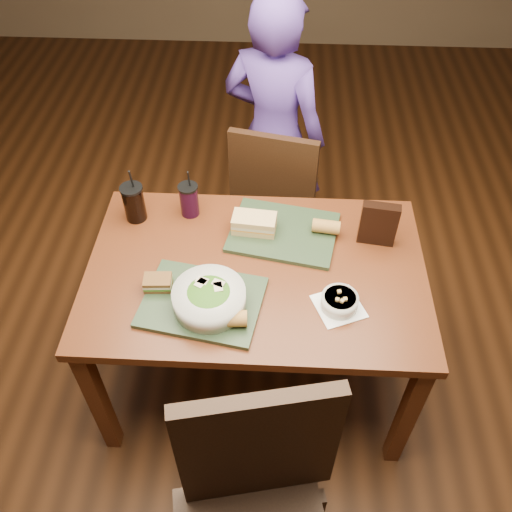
% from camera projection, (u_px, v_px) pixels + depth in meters
% --- Properties ---
extents(ground, '(6.00, 6.00, 0.00)m').
position_uv_depth(ground, '(256.00, 372.00, 2.62)').
color(ground, '#381C0B').
rests_on(ground, ground).
extents(dining_table, '(1.30, 0.85, 0.75)m').
position_uv_depth(dining_table, '(256.00, 284.00, 2.14)').
color(dining_table, '#532510').
rests_on(dining_table, ground).
extents(chair_far, '(0.49, 0.49, 0.95)m').
position_uv_depth(chair_far, '(272.00, 196.00, 2.71)').
color(chair_far, black).
rests_on(chair_far, ground).
extents(diner, '(0.62, 0.52, 1.46)m').
position_uv_depth(diner, '(274.00, 136.00, 2.71)').
color(diner, '#4D3086').
rests_on(diner, ground).
extents(tray_near, '(0.47, 0.39, 0.02)m').
position_uv_depth(tray_near, '(202.00, 302.00, 1.95)').
color(tray_near, '#25341F').
rests_on(tray_near, dining_table).
extents(tray_far, '(0.47, 0.39, 0.02)m').
position_uv_depth(tray_far, '(283.00, 232.00, 2.19)').
color(tray_far, '#25341F').
rests_on(tray_far, dining_table).
extents(salad_bowl, '(0.26, 0.26, 0.09)m').
position_uv_depth(salad_bowl, '(209.00, 297.00, 1.89)').
color(salad_bowl, silver).
rests_on(salad_bowl, tray_near).
extents(soup_bowl, '(0.21, 0.21, 0.07)m').
position_uv_depth(soup_bowl, '(340.00, 302.00, 1.92)').
color(soup_bowl, white).
rests_on(soup_bowl, dining_table).
extents(sandwich_near, '(0.10, 0.07, 0.05)m').
position_uv_depth(sandwich_near, '(158.00, 283.00, 1.97)').
color(sandwich_near, '#593819').
rests_on(sandwich_near, tray_near).
extents(sandwich_far, '(0.18, 0.11, 0.07)m').
position_uv_depth(sandwich_far, '(254.00, 223.00, 2.17)').
color(sandwich_far, tan).
rests_on(sandwich_far, tray_far).
extents(baguette_near, '(0.12, 0.07, 0.06)m').
position_uv_depth(baguette_near, '(230.00, 319.00, 1.85)').
color(baguette_near, '#AD7533').
rests_on(baguette_near, tray_near).
extents(baguette_far, '(0.12, 0.07, 0.06)m').
position_uv_depth(baguette_far, '(326.00, 227.00, 2.16)').
color(baguette_far, '#AD7533').
rests_on(baguette_far, tray_far).
extents(cup_cola, '(0.09, 0.09, 0.25)m').
position_uv_depth(cup_cola, '(134.00, 203.00, 2.21)').
color(cup_cola, black).
rests_on(cup_cola, dining_table).
extents(cup_berry, '(0.08, 0.08, 0.22)m').
position_uv_depth(cup_berry, '(189.00, 200.00, 2.23)').
color(cup_berry, black).
rests_on(cup_berry, dining_table).
extents(chip_bag, '(0.15, 0.06, 0.19)m').
position_uv_depth(chip_bag, '(378.00, 224.00, 2.10)').
color(chip_bag, black).
rests_on(chip_bag, dining_table).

